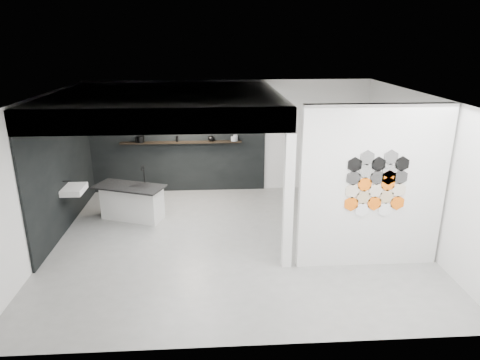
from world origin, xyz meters
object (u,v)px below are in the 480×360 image
(glass_bowl, at_px, (234,139))
(glass_vase, at_px, (236,138))
(kitchen_island, at_px, (132,202))
(stockpot, at_px, (141,139))
(bottle_dark, at_px, (177,139))
(kettle, at_px, (211,138))
(wall_basin, at_px, (74,189))
(partition_panel, at_px, (372,188))
(utensil_cup, at_px, (137,140))

(glass_bowl, relative_size, glass_vase, 1.01)
(kitchen_island, distance_m, stockpot, 1.93)
(kitchen_island, distance_m, bottle_dark, 2.13)
(kettle, bearing_deg, stockpot, 161.94)
(kitchen_island, height_order, glass_bowl, glass_bowl)
(glass_bowl, bearing_deg, wall_basin, -148.36)
(partition_panel, bearing_deg, glass_bowl, 118.67)
(kitchen_island, bearing_deg, glass_vase, 56.51)
(wall_basin, xyz_separation_m, glass_bowl, (3.35, 2.07, 0.52))
(stockpot, bearing_deg, glass_bowl, 0.00)
(glass_vase, distance_m, bottle_dark, 1.45)
(partition_panel, distance_m, kettle, 4.70)
(glass_vase, xyz_separation_m, bottle_dark, (-1.45, 0.00, -0.00))
(wall_basin, distance_m, glass_vase, 4.01)
(glass_bowl, bearing_deg, kitchen_island, -144.19)
(kitchen_island, relative_size, utensil_cup, 14.33)
(bottle_dark, bearing_deg, glass_vase, 0.00)
(glass_vase, bearing_deg, kettle, 180.00)
(wall_basin, xyz_separation_m, kettle, (2.78, 2.07, 0.54))
(glass_vase, height_order, utensil_cup, glass_vase)
(kettle, height_order, bottle_dark, bottle_dark)
(partition_panel, relative_size, kitchen_island, 1.74)
(kitchen_island, bearing_deg, partition_panel, -5.45)
(stockpot, height_order, bottle_dark, stockpot)
(wall_basin, relative_size, glass_vase, 3.99)
(stockpot, bearing_deg, glass_vase, 0.00)
(stockpot, distance_m, glass_bowl, 2.30)
(glass_bowl, bearing_deg, bottle_dark, 180.00)
(bottle_dark, xyz_separation_m, utensil_cup, (-0.99, 0.00, -0.02))
(partition_panel, height_order, wall_basin, partition_panel)
(glass_vase, bearing_deg, partition_panel, -61.77)
(partition_panel, distance_m, kitchen_island, 5.03)
(wall_basin, xyz_separation_m, bottle_dark, (1.94, 2.07, 0.54))
(kitchen_island, bearing_deg, utensil_cup, 114.53)
(utensil_cup, bearing_deg, glass_bowl, 0.00)
(glass_vase, bearing_deg, kitchen_island, -144.64)
(kitchen_island, relative_size, kettle, 9.89)
(partition_panel, distance_m, glass_vase, 4.39)
(bottle_dark, bearing_deg, wall_basin, -133.27)
(partition_panel, distance_m, stockpot, 5.87)
(stockpot, xyz_separation_m, bottle_dark, (0.89, 0.00, -0.00))
(stockpot, bearing_deg, kettle, 0.00)
(partition_panel, height_order, glass_bowl, partition_panel)
(kitchen_island, relative_size, glass_vase, 10.71)
(wall_basin, xyz_separation_m, glass_vase, (3.39, 2.07, 0.55))
(partition_panel, xyz_separation_m, wall_basin, (-5.46, 1.80, -0.55))
(wall_basin, xyz_separation_m, stockpot, (1.05, 2.07, 0.55))
(glass_vase, bearing_deg, utensil_cup, 180.00)
(stockpot, bearing_deg, bottle_dark, 0.00)
(glass_bowl, height_order, bottle_dark, bottle_dark)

